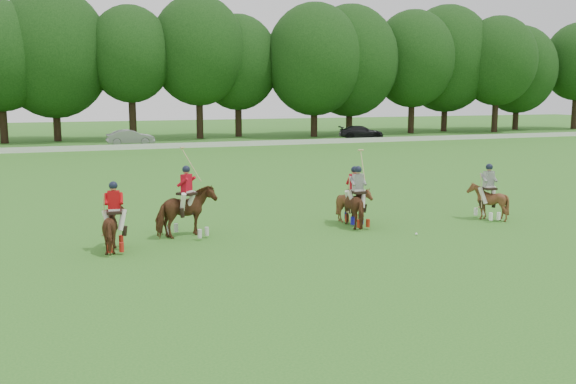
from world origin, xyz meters
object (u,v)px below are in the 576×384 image
object	(u,v)px
car_mid	(130,137)
polo_red_c	(354,204)
car_right	(361,132)
polo_red_b	(187,212)
polo_stripe_a	(357,205)
polo_red_a	(115,227)
polo_stripe_b	(488,200)
polo_ball	(416,234)

from	to	relation	value
car_mid	polo_red_c	bearing A→B (deg)	-175.12
car_right	polo_red_b	xyz separation A→B (m)	(-25.19, -37.86, 0.21)
car_right	polo_stripe_a	distance (m)	42.80
polo_red_b	polo_stripe_a	world-z (taller)	polo_red_b
polo_red_a	polo_red_b	xyz separation A→B (m)	(2.41, 1.07, 0.11)
polo_red_b	polo_stripe_b	xyz separation A→B (m)	(11.19, -0.93, -0.12)
car_mid	car_right	xyz separation A→B (m)	(22.85, 0.00, -0.04)
car_mid	car_right	size ratio (longest dim) A/B	0.93
polo_stripe_a	polo_red_b	bearing A→B (deg)	176.19
car_mid	polo_ball	world-z (taller)	car_mid
polo_red_a	polo_red_c	world-z (taller)	polo_red_c
polo_red_c	polo_stripe_b	world-z (taller)	polo_red_c
polo_red_c	car_mid	bearing A→B (deg)	95.72
polo_red_b	polo_ball	size ratio (longest dim) A/B	32.53
polo_red_c	polo_ball	bearing A→B (deg)	-64.72
polo_red_a	polo_red_b	bearing A→B (deg)	23.96
polo_red_a	polo_stripe_a	size ratio (longest dim) A/B	0.98
polo_red_c	polo_stripe_b	bearing A→B (deg)	-11.32
car_right	polo_stripe_a	bearing A→B (deg)	167.56
polo_red_b	car_mid	bearing A→B (deg)	86.46
polo_red_b	polo_red_c	distance (m)	6.13
polo_red_b	polo_red_a	bearing A→B (deg)	-156.04
car_right	polo_red_a	world-z (taller)	polo_red_a
polo_red_b	polo_stripe_a	xyz separation A→B (m)	(6.03, -0.40, -0.09)
car_mid	polo_stripe_a	bearing A→B (deg)	-175.33
polo_red_a	polo_stripe_b	distance (m)	13.60
polo_stripe_a	polo_ball	size ratio (longest dim) A/B	24.14
polo_red_a	polo_red_c	distance (m)	8.62
polo_stripe_b	polo_ball	xyz separation A→B (m)	(-3.91, -1.42, -0.70)
polo_ball	polo_red_a	bearing A→B (deg)	172.47
polo_stripe_a	polo_ball	xyz separation A→B (m)	(1.25, -1.95, -0.73)
polo_red_c	polo_stripe_b	size ratio (longest dim) A/B	1.25
car_mid	polo_red_a	world-z (taller)	polo_red_a
polo_red_b	polo_ball	bearing A→B (deg)	-17.91
polo_red_a	polo_red_b	world-z (taller)	polo_red_b
polo_red_a	polo_stripe_a	distance (m)	8.47
car_mid	polo_ball	distance (m)	40.52
polo_stripe_a	polo_ball	world-z (taller)	polo_stripe_a
car_mid	polo_stripe_b	xyz separation A→B (m)	(8.85, -38.80, 0.05)
polo_stripe_a	polo_stripe_b	world-z (taller)	polo_stripe_a
polo_stripe_a	polo_stripe_b	distance (m)	5.19
car_mid	polo_red_c	world-z (taller)	polo_red_c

